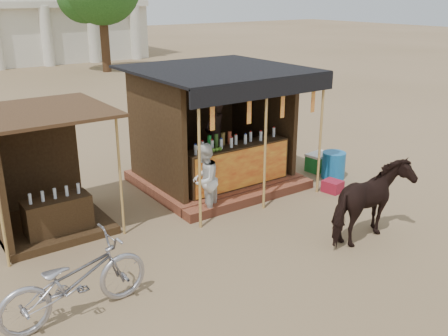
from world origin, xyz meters
TOP-DOWN VIEW (x-y plane):
  - ground at (0.00, 0.00)m, footprint 120.00×120.00m
  - main_stall at (1.01, 3.36)m, footprint 3.60×3.61m
  - secondary_stall at (-3.17, 3.24)m, footprint 2.40×2.40m
  - cow at (1.66, -0.71)m, footprint 1.85×1.01m
  - motorbike at (-3.56, 0.17)m, footprint 2.21×0.88m
  - bystander at (-0.21, 2.00)m, footprint 0.95×0.92m
  - blue_barrel at (3.60, 2.00)m, footprint 0.74×0.74m
  - red_crate at (2.90, 1.35)m, footprint 0.43×0.47m
  - cooler at (3.70, 2.60)m, footprint 0.69×0.52m

SIDE VIEW (x-z plane):
  - ground at x=0.00m, z-range 0.00..0.00m
  - red_crate at x=2.90m, z-range 0.00..0.27m
  - cooler at x=3.70m, z-range 0.00..0.46m
  - blue_barrel at x=3.60m, z-range 0.00..0.66m
  - motorbike at x=-3.56m, z-range 0.00..1.14m
  - cow at x=1.66m, z-range 0.00..1.49m
  - bystander at x=-0.21m, z-range 0.00..1.54m
  - secondary_stall at x=-3.17m, z-range -0.34..2.04m
  - main_stall at x=1.01m, z-range -0.36..2.42m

